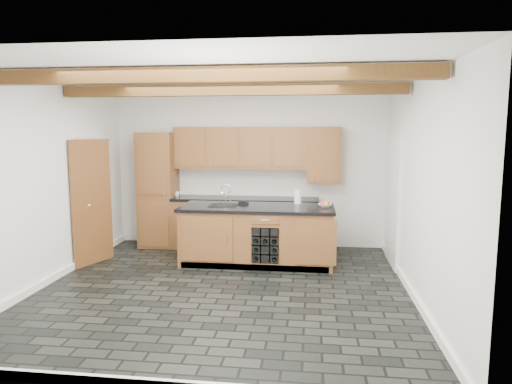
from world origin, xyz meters
The scene contains 10 objects.
ground centered at (0.00, 0.00, 0.00)m, with size 5.00×5.00×0.00m, color black.
room_shell centered at (-0.09, 0.53, 1.53)m, with size 5.01×5.00×5.00m.
back_cabinetry centered at (-0.38, 2.24, 0.98)m, with size 3.65×0.62×2.20m.
island centered at (0.31, 1.28, 0.46)m, with size 2.48×0.96×0.93m.
faucet centered at (-0.25, 1.33, 0.96)m, with size 0.45×0.40×0.34m.
kitchen_scale centered at (0.05, 1.48, 0.95)m, with size 0.17×0.11×0.05m.
fruit_bowl centered at (1.38, 1.35, 0.96)m, with size 0.22×0.22×0.05m, color silver.
fruit_cluster centered at (1.38, 1.35, 0.99)m, with size 0.16×0.17×0.07m.
paper_towel centered at (0.94, 1.64, 1.04)m, with size 0.11×0.11×0.23m, color white.
mug centered at (-1.30, 2.21, 0.97)m, with size 0.09×0.09×0.09m, color white.
Camera 1 is at (1.17, -5.87, 2.14)m, focal length 32.00 mm.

